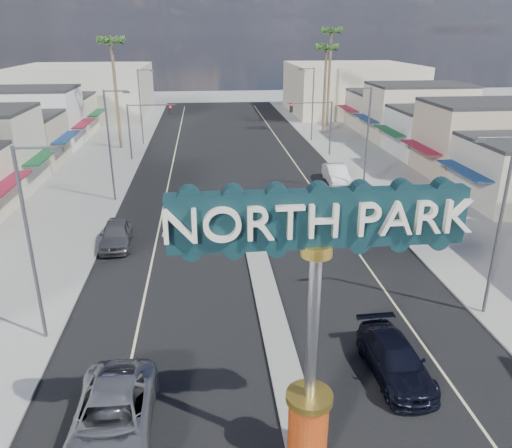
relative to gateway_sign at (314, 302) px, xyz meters
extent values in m
plane|color=gray|center=(0.00, 28.02, -5.93)|extent=(160.00, 160.00, 0.00)
cube|color=black|center=(0.00, 28.02, -5.92)|extent=(20.00, 120.00, 0.01)
cube|color=gray|center=(0.00, 12.02, -5.85)|extent=(1.30, 30.00, 0.16)
cube|color=gray|center=(-14.00, 28.02, -5.87)|extent=(8.00, 120.00, 0.12)
cube|color=gray|center=(14.00, 28.02, -5.87)|extent=(8.00, 120.00, 0.12)
cube|color=#B7B29E|center=(24.00, 41.02, -2.93)|extent=(12.00, 42.00, 6.00)
cube|color=#B7B29E|center=(-22.00, 73.02, -1.93)|extent=(20.00, 20.00, 8.00)
cube|color=beige|center=(22.00, 73.02, -1.93)|extent=(20.00, 20.00, 8.00)
cylinder|color=red|center=(0.00, 0.02, -4.67)|extent=(1.30, 1.30, 2.20)
cylinder|color=gold|center=(0.00, 0.02, -3.44)|extent=(1.50, 1.50, 0.25)
cylinder|color=#B7B7BC|center=(0.00, 0.02, -0.92)|extent=(0.36, 0.36, 4.80)
cylinder|color=gold|center=(0.00, 0.02, 1.66)|extent=(0.90, 0.90, 0.35)
cube|color=#0E272C|center=(0.00, 0.02, 2.58)|extent=(8.20, 0.50, 1.60)
cylinder|color=#47474C|center=(-11.00, 42.02, -2.93)|extent=(0.18, 0.18, 6.00)
cylinder|color=#47474C|center=(-8.50, 42.02, -0.03)|extent=(5.00, 0.12, 0.12)
cube|color=black|center=(-6.50, 42.02, -0.53)|extent=(0.32, 0.32, 1.00)
sphere|color=red|center=(-6.50, 41.84, -0.21)|extent=(0.22, 0.22, 0.22)
cylinder|color=#47474C|center=(11.00, 42.02, -2.93)|extent=(0.18, 0.18, 6.00)
cylinder|color=#47474C|center=(8.50, 42.02, -0.03)|extent=(5.00, 0.12, 0.12)
cube|color=black|center=(6.50, 42.02, -0.53)|extent=(0.32, 0.32, 1.00)
sphere|color=red|center=(6.50, 41.84, -0.21)|extent=(0.22, 0.22, 0.22)
cylinder|color=#47474C|center=(-10.60, 8.02, -1.43)|extent=(0.16, 0.16, 9.00)
cylinder|color=#47474C|center=(-9.70, 8.02, 2.97)|extent=(1.80, 0.10, 0.10)
cube|color=#47474C|center=(-8.90, 8.02, 2.87)|extent=(0.50, 0.22, 0.15)
cylinder|color=#47474C|center=(-10.60, 28.02, -1.43)|extent=(0.16, 0.16, 9.00)
cylinder|color=#47474C|center=(-9.70, 28.02, 2.97)|extent=(1.80, 0.10, 0.10)
cube|color=#47474C|center=(-8.90, 28.02, 2.87)|extent=(0.50, 0.22, 0.15)
cylinder|color=#47474C|center=(-10.60, 50.02, -1.43)|extent=(0.16, 0.16, 9.00)
cylinder|color=#47474C|center=(-9.70, 50.02, 2.97)|extent=(1.80, 0.10, 0.10)
cube|color=#47474C|center=(-8.90, 50.02, 2.87)|extent=(0.50, 0.22, 0.15)
cylinder|color=#47474C|center=(10.60, 8.02, -1.43)|extent=(0.16, 0.16, 9.00)
cylinder|color=#47474C|center=(9.70, 8.02, 2.97)|extent=(1.80, 0.10, 0.10)
cube|color=#47474C|center=(8.90, 8.02, 2.87)|extent=(0.50, 0.22, 0.15)
cylinder|color=#47474C|center=(10.60, 28.02, -1.43)|extent=(0.16, 0.16, 9.00)
cylinder|color=#47474C|center=(9.70, 28.02, 2.97)|extent=(1.80, 0.10, 0.10)
cube|color=#47474C|center=(8.90, 28.02, 2.87)|extent=(0.50, 0.22, 0.15)
cylinder|color=#47474C|center=(10.60, 50.02, -1.43)|extent=(0.16, 0.16, 9.00)
cylinder|color=#47474C|center=(9.70, 50.02, 2.97)|extent=(1.80, 0.10, 0.10)
cube|color=#47474C|center=(8.90, 50.02, 2.87)|extent=(0.50, 0.22, 0.15)
cylinder|color=brown|center=(-13.00, 48.02, 0.07)|extent=(0.36, 0.36, 12.00)
cylinder|color=brown|center=(13.00, 54.02, -0.43)|extent=(0.36, 0.36, 11.00)
cylinder|color=brown|center=(15.00, 60.02, 0.57)|extent=(0.36, 0.36, 13.00)
imported|color=#A1A2A6|center=(-6.52, 1.58, -5.10)|extent=(2.78, 5.98, 1.66)
imported|color=black|center=(4.42, 3.88, -5.20)|extent=(2.23, 5.11, 1.46)
imported|color=#5E5D62|center=(-9.00, 18.59, -5.12)|extent=(2.14, 4.82, 1.61)
imported|color=silver|center=(9.00, 31.34, -5.09)|extent=(1.95, 5.13, 1.67)
camera|label=1|loc=(-2.97, -12.39, 7.35)|focal=35.00mm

